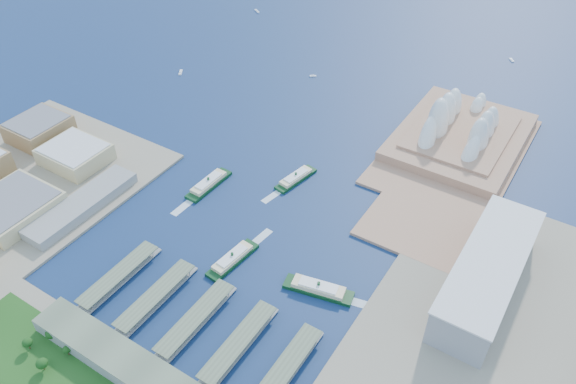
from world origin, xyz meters
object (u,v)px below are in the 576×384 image
Objects in this scene: opera_house at (464,118)px; ferry_d at (319,287)px; ferry_b at (296,176)px; toaster_building at (487,274)px; ferry_a at (209,182)px; ferry_c at (232,257)px.

ferry_d is (-25.60, -274.63, -26.39)m from opera_house.
opera_house is 200.31m from ferry_b.
ferry_d is (94.63, -116.71, 0.68)m from ferry_b.
ferry_b is at bearing -127.28° from opera_house.
ferry_b is (-120.22, -157.92, -27.07)m from opera_house.
toaster_building is at bearing -68.90° from ferry_d.
opera_house is at bearing 63.33° from ferry_b.
ferry_c is (83.83, -71.44, -0.23)m from ferry_a.
ferry_c is 0.93× the size of ferry_d.
ferry_a is 1.04× the size of ferry_c.
ferry_a is 0.97× the size of ferry_d.
toaster_building is 214.96m from ferry_b.
ferry_a is (-190.55, -214.24, -26.53)m from opera_house.
ferry_a is (-280.55, -14.24, -15.03)m from toaster_building.
ferry_b is at bearing 168.68° from toaster_building.
ferry_c is (-196.72, -85.68, -15.26)m from toaster_building.
ferry_b is 128.47m from ferry_c.
ferry_a is at bearing -130.70° from ferry_b.
ferry_d is at bearing -147.15° from toaster_building.
ferry_b is (-210.22, 42.08, -15.57)m from toaster_building.
ferry_d is (164.95, -60.39, 0.14)m from ferry_a.
toaster_building reaches higher than ferry_b.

